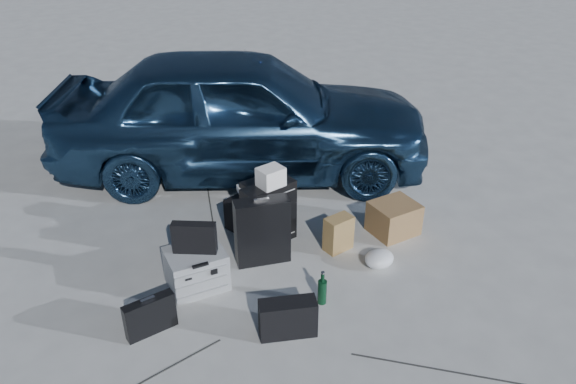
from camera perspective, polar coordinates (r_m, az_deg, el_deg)
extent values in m
plane|color=beige|center=(4.94, -0.09, -11.16)|extent=(60.00, 60.00, 0.00)
imported|color=navy|center=(6.78, -4.70, 8.06)|extent=(4.78, 3.19, 1.51)
cube|color=gray|center=(5.08, -9.30, -7.70)|extent=(0.53, 0.45, 0.36)
cube|color=black|center=(4.90, -9.50, -4.60)|extent=(0.39, 0.24, 0.29)
cube|color=black|center=(4.70, -13.83, -12.14)|extent=(0.43, 0.19, 0.32)
cube|color=black|center=(5.24, -2.63, -4.00)|extent=(0.52, 0.24, 0.66)
cube|color=black|center=(5.50, -1.95, -2.27)|extent=(0.58, 0.34, 0.65)
cube|color=white|center=(5.28, -1.76, 1.54)|extent=(0.28, 0.25, 0.19)
cube|color=black|center=(5.93, -3.19, -1.55)|extent=(0.73, 0.55, 0.34)
cube|color=white|center=(5.83, -3.19, 0.16)|extent=(0.38, 0.30, 0.06)
cube|color=black|center=(5.81, -3.31, 0.75)|extent=(0.32, 0.27, 0.06)
cube|color=#9F7145|center=(5.50, 5.15, -4.22)|extent=(0.30, 0.23, 0.36)
cube|color=#945F40|center=(5.84, 10.70, -2.62)|extent=(0.50, 0.45, 0.33)
ellipsoid|color=white|center=(5.38, 9.25, -6.69)|extent=(0.35, 0.33, 0.16)
cube|color=black|center=(4.56, -0.02, -12.69)|extent=(0.48, 0.26, 0.32)
cylinder|color=black|center=(4.85, 3.50, -9.72)|extent=(0.09, 0.09, 0.31)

